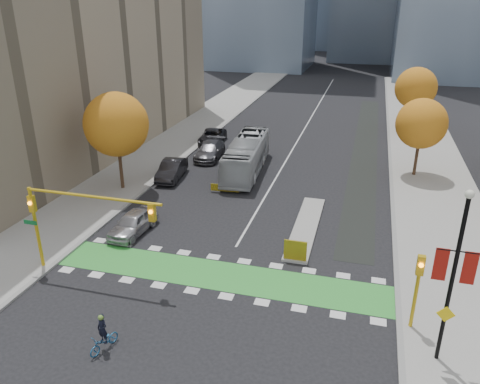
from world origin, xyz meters
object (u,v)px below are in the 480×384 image
Objects in this scene: hazard_board at (295,250)px; bus at (246,155)px; tree_east_near at (421,124)px; parked_car_b at (172,170)px; traffic_signal_west at (72,212)px; parked_car_c at (210,150)px; tree_east_far at (416,88)px; banner_lamppost at (454,272)px; tree_west at (116,124)px; parked_car_a at (133,223)px; parked_car_d at (212,137)px; traffic_signal_east at (418,281)px; cyclist at (104,338)px.

bus is at bearing 115.33° from hazard_board.
tree_east_near reaches higher than parked_car_b.
traffic_signal_west is 1.54× the size of parked_car_c.
hazard_board is 0.18× the size of tree_east_far.
parked_car_b is 0.91× the size of parked_car_c.
tree_east_near is (8.00, 17.80, 4.06)m from hazard_board.
banner_lamppost reaches higher than tree_east_near.
tree_west reaches higher than tree_east_far.
traffic_signal_west is at bearing -117.95° from tree_east_far.
bus is (4.93, 19.50, -2.45)m from traffic_signal_west.
bus is at bearing 75.81° from traffic_signal_west.
parked_car_a is at bearing 175.97° from hazard_board.
parked_car_d is (-13.00, 22.65, -0.04)m from hazard_board.
hazard_board is at bearing 21.55° from traffic_signal_west.
tree_west is at bearing 150.93° from traffic_signal_east.
parked_car_c is at bearing 95.08° from parked_car_a.
traffic_signal_east is (22.50, -12.51, -2.88)m from tree_west.
traffic_signal_west is at bearing -108.47° from bus.
banner_lamppost is 26.10m from bus.
cyclist is at bearing -167.07° from banner_lamppost.
banner_lamppost is at bearing -63.39° from traffic_signal_east.
tree_west reaches higher than bus.
banner_lamppost is at bearing -62.92° from parked_car_d.
bus is (-13.50, 19.49, -1.15)m from traffic_signal_east.
parked_car_c is (-19.08, 24.35, -3.81)m from banner_lamppost.
parked_car_b is at bearing -106.13° from parked_car_c.
tree_west reaches higher than parked_car_b.
traffic_signal_east is (6.50, -4.71, 1.93)m from hazard_board.
tree_west is (-16.00, 7.80, 4.82)m from hazard_board.
traffic_signal_west reaches higher than traffic_signal_east.
tree_east_far is (24.50, 26.00, -0.38)m from tree_west.
tree_east_far is 24.63m from parked_car_d.
traffic_signal_east is at bearing -29.07° from tree_west.
hazard_board is 17.23m from parked_car_b.
bus is 9.93m from parked_car_d.
parked_car_d is at bearing 123.07° from bus.
tree_east_far is at bearing 88.59° from banner_lamppost.
tree_west is 12.09m from bus.
bus reaches higher than parked_car_b.
parked_car_b is at bearing 140.61° from traffic_signal_east.
tree_west is 27.63m from banner_lamppost.
traffic_signal_west reaches higher than parked_car_a.
tree_east_far is at bearing 46.70° from tree_west.
parked_car_d is (-19.50, 27.36, -1.97)m from traffic_signal_east.
parked_car_a is (-4.17, 10.87, 0.13)m from cyclist.
traffic_signal_west is 4.42× the size of cyclist.
tree_east_far is at bearing 88.21° from tree_east_near.
tree_west is at bearing -146.46° from bus.
traffic_signal_west is at bearing -93.07° from parked_car_b.
tree_east_far is 31.43m from parked_car_b.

